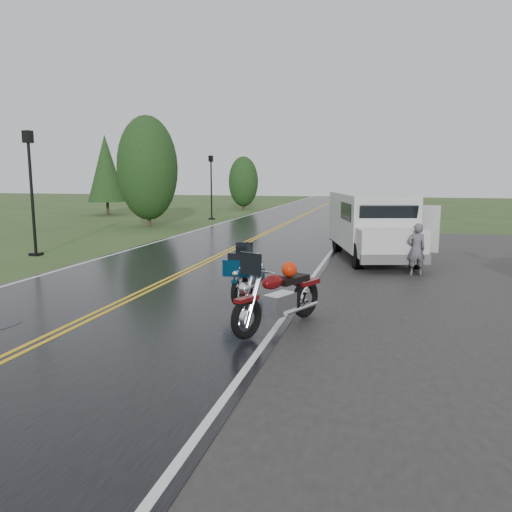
% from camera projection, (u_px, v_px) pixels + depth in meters
% --- Properties ---
extents(ground, '(120.00, 120.00, 0.00)m').
position_uv_depth(ground, '(107.00, 311.00, 10.71)').
color(ground, '#2D471E').
rests_on(ground, ground).
extents(road, '(8.00, 100.00, 0.04)m').
position_uv_depth(road, '(239.00, 247.00, 20.26)').
color(road, black).
rests_on(road, ground).
extents(motorcycle_red, '(1.89, 2.67, 1.49)m').
position_uv_depth(motorcycle_red, '(247.00, 301.00, 8.58)').
color(motorcycle_red, '#57090B').
rests_on(motorcycle_red, ground).
extents(motorcycle_teal, '(0.73, 1.94, 1.14)m').
position_uv_depth(motorcycle_teal, '(236.00, 282.00, 10.95)').
color(motorcycle_teal, '#05233A').
rests_on(motorcycle_teal, ground).
extents(motorcycle_silver, '(1.41, 2.32, 1.29)m').
position_uv_depth(motorcycle_silver, '(244.00, 274.00, 11.46)').
color(motorcycle_silver, '#929598').
rests_on(motorcycle_silver, ground).
extents(van_white, '(3.67, 6.24, 2.30)m').
position_uv_depth(van_white, '(358.00, 232.00, 15.27)').
color(van_white, silver).
rests_on(van_white, ground).
extents(person_at_van, '(0.64, 0.54, 1.50)m').
position_uv_depth(person_at_van, '(416.00, 250.00, 14.32)').
color(person_at_van, '#535258').
rests_on(person_at_van, ground).
extents(lamp_post_near_left, '(0.38, 0.38, 4.48)m').
position_uv_depth(lamp_post_near_left, '(32.00, 193.00, 17.78)').
color(lamp_post_near_left, black).
rests_on(lamp_post_near_left, ground).
extents(lamp_post_far_left, '(0.36, 0.36, 4.20)m').
position_uv_depth(lamp_post_far_left, '(211.00, 187.00, 32.60)').
color(lamp_post_far_left, black).
rests_on(lamp_post_far_left, ground).
extents(tree_left_mid, '(3.38, 3.38, 5.28)m').
position_uv_depth(tree_left_mid, '(148.00, 180.00, 28.04)').
color(tree_left_mid, '#1E3D19').
rests_on(tree_left_mid, ground).
extents(tree_left_far, '(2.47, 2.47, 3.80)m').
position_uv_depth(tree_left_far, '(243.00, 187.00, 41.83)').
color(tree_left_far, '#1E3D19').
rests_on(tree_left_far, ground).
extents(pine_left_far, '(2.70, 2.70, 5.63)m').
position_uv_depth(pine_left_far, '(106.00, 176.00, 36.12)').
color(pine_left_far, '#1E3D19').
rests_on(pine_left_far, ground).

